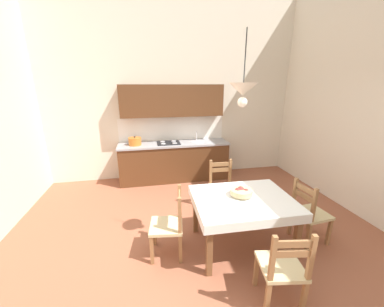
{
  "coord_description": "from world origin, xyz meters",
  "views": [
    {
      "loc": [
        -0.68,
        -2.61,
        2.22
      ],
      "look_at": [
        -0.01,
        0.66,
        1.19
      ],
      "focal_mm": 21.31,
      "sensor_mm": 36.0,
      "label": 1
    }
  ],
  "objects_px": {
    "dining_table": "(243,206)",
    "dining_chair_camera_side": "(283,268)",
    "kitchen_cabinetry": "(174,144)",
    "dining_chair_kitchen_side": "(222,188)",
    "dining_chair_window_side": "(309,213)",
    "pendant_lamp": "(243,90)",
    "fruit_bowl": "(241,192)",
    "dining_chair_tv_side": "(169,225)"
  },
  "relations": [
    {
      "from": "dining_chair_window_side",
      "to": "dining_chair_camera_side",
      "type": "height_order",
      "value": "same"
    },
    {
      "from": "dining_table",
      "to": "dining_chair_tv_side",
      "type": "bearing_deg",
      "value": 177.35
    },
    {
      "from": "dining_chair_camera_side",
      "to": "fruit_bowl",
      "type": "relative_size",
      "value": 3.1
    },
    {
      "from": "dining_table",
      "to": "dining_chair_camera_side",
      "type": "relative_size",
      "value": 1.45
    },
    {
      "from": "dining_chair_kitchen_side",
      "to": "pendant_lamp",
      "type": "height_order",
      "value": "pendant_lamp"
    },
    {
      "from": "kitchen_cabinetry",
      "to": "pendant_lamp",
      "type": "xyz_separation_m",
      "value": [
        0.46,
        -2.71,
        1.29
      ]
    },
    {
      "from": "dining_chair_window_side",
      "to": "pendant_lamp",
      "type": "relative_size",
      "value": 1.16
    },
    {
      "from": "dining_chair_window_side",
      "to": "fruit_bowl",
      "type": "xyz_separation_m",
      "value": [
        -1.0,
        0.14,
        0.37
      ]
    },
    {
      "from": "dining_chair_kitchen_side",
      "to": "dining_chair_window_side",
      "type": "bearing_deg",
      "value": -47.03
    },
    {
      "from": "dining_chair_tv_side",
      "to": "dining_chair_camera_side",
      "type": "bearing_deg",
      "value": -42.85
    },
    {
      "from": "dining_table",
      "to": "dining_chair_kitchen_side",
      "type": "distance_m",
      "value": 0.97
    },
    {
      "from": "dining_chair_tv_side",
      "to": "fruit_bowl",
      "type": "bearing_deg",
      "value": 1.06
    },
    {
      "from": "dining_chair_window_side",
      "to": "dining_chair_camera_side",
      "type": "relative_size",
      "value": 1.0
    },
    {
      "from": "fruit_bowl",
      "to": "pendant_lamp",
      "type": "relative_size",
      "value": 0.37
    },
    {
      "from": "dining_chair_window_side",
      "to": "dining_chair_kitchen_side",
      "type": "distance_m",
      "value": 1.4
    },
    {
      "from": "dining_chair_camera_side",
      "to": "dining_chair_kitchen_side",
      "type": "relative_size",
      "value": 1.0
    },
    {
      "from": "dining_chair_kitchen_side",
      "to": "dining_table",
      "type": "bearing_deg",
      "value": -92.36
    },
    {
      "from": "kitchen_cabinetry",
      "to": "dining_chair_tv_side",
      "type": "distance_m",
      "value": 2.61
    },
    {
      "from": "dining_chair_kitchen_side",
      "to": "dining_chair_camera_side",
      "type": "bearing_deg",
      "value": -89.87
    },
    {
      "from": "fruit_bowl",
      "to": "pendant_lamp",
      "type": "xyz_separation_m",
      "value": [
        -0.15,
        -0.18,
        1.34
      ]
    },
    {
      "from": "dining_chair_kitchen_side",
      "to": "fruit_bowl",
      "type": "bearing_deg",
      "value": -92.65
    },
    {
      "from": "kitchen_cabinetry",
      "to": "dining_chair_kitchen_side",
      "type": "distance_m",
      "value": 1.82
    },
    {
      "from": "dining_chair_camera_side",
      "to": "dining_chair_kitchen_side",
      "type": "distance_m",
      "value": 1.87
    },
    {
      "from": "dining_chair_camera_side",
      "to": "dining_chair_kitchen_side",
      "type": "height_order",
      "value": "same"
    },
    {
      "from": "dining_table",
      "to": "dining_chair_camera_side",
      "type": "bearing_deg",
      "value": -87.27
    },
    {
      "from": "dining_table",
      "to": "fruit_bowl",
      "type": "relative_size",
      "value": 4.48
    },
    {
      "from": "dining_chair_tv_side",
      "to": "dining_chair_camera_side",
      "type": "relative_size",
      "value": 1.0
    },
    {
      "from": "kitchen_cabinetry",
      "to": "dining_chair_kitchen_side",
      "type": "height_order",
      "value": "kitchen_cabinetry"
    },
    {
      "from": "kitchen_cabinetry",
      "to": "dining_chair_camera_side",
      "type": "relative_size",
      "value": 2.72
    },
    {
      "from": "dining_chair_window_side",
      "to": "kitchen_cabinetry",
      "type": "bearing_deg",
      "value": 120.97
    },
    {
      "from": "dining_chair_kitchen_side",
      "to": "fruit_bowl",
      "type": "distance_m",
      "value": 0.96
    },
    {
      "from": "fruit_bowl",
      "to": "pendant_lamp",
      "type": "height_order",
      "value": "pendant_lamp"
    },
    {
      "from": "dining_table",
      "to": "pendant_lamp",
      "type": "xyz_separation_m",
      "value": [
        -0.15,
        -0.11,
        1.52
      ]
    },
    {
      "from": "pendant_lamp",
      "to": "dining_chair_kitchen_side",
      "type": "bearing_deg",
      "value": 80.02
    },
    {
      "from": "dining_chair_tv_side",
      "to": "pendant_lamp",
      "type": "bearing_deg",
      "value": -10.68
    },
    {
      "from": "kitchen_cabinetry",
      "to": "dining_chair_camera_side",
      "type": "height_order",
      "value": "kitchen_cabinetry"
    },
    {
      "from": "dining_table",
      "to": "dining_chair_window_side",
      "type": "bearing_deg",
      "value": -4.39
    },
    {
      "from": "dining_table",
      "to": "fruit_bowl",
      "type": "distance_m",
      "value": 0.19
    },
    {
      "from": "dining_chair_window_side",
      "to": "pendant_lamp",
      "type": "xyz_separation_m",
      "value": [
        -1.14,
        -0.04,
        1.71
      ]
    },
    {
      "from": "kitchen_cabinetry",
      "to": "dining_chair_camera_side",
      "type": "bearing_deg",
      "value": -79.49
    },
    {
      "from": "dining_chair_camera_side",
      "to": "fruit_bowl",
      "type": "xyz_separation_m",
      "value": [
        -0.05,
        0.98,
        0.37
      ]
    },
    {
      "from": "kitchen_cabinetry",
      "to": "dining_table",
      "type": "relative_size",
      "value": 1.88
    }
  ]
}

